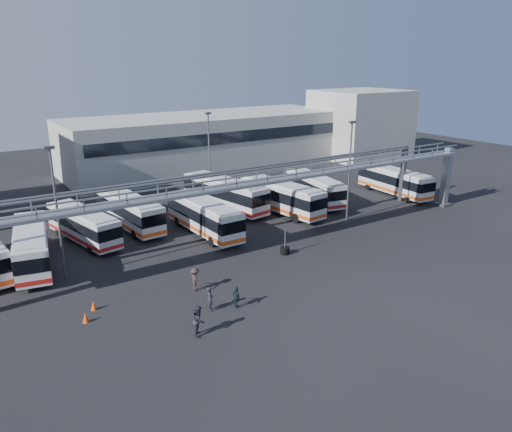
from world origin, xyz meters
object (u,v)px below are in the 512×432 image
light_pole_left (57,207)px  bus_9 (395,181)px  pedestrian_c (195,279)px  bus_1 (32,245)px  bus_2 (83,224)px  bus_5 (225,193)px  pedestrian_a (210,299)px  cone_left (86,317)px  light_pole_back (209,151)px  bus_6 (281,196)px  cone_right (94,305)px  pedestrian_d (236,297)px  bus_7 (315,187)px  bus_3 (129,210)px  tire_stack (285,250)px  pedestrian_b (199,320)px  light_pole_mid (350,166)px  bus_4 (204,215)px

light_pole_left → bus_9: size_ratio=0.96×
light_pole_left → pedestrian_c: (7.43, -7.21, -4.85)m
bus_1 → bus_2: bus_1 is taller
bus_5 → pedestrian_a: 23.05m
pedestrian_c → cone_left: pedestrian_c is taller
light_pole_left → cone_left: 9.24m
light_pole_back → pedestrian_a: light_pole_back is taller
light_pole_back → bus_6: bearing=-67.7°
pedestrian_a → cone_right: pedestrian_a is taller
light_pole_left → bus_5: size_ratio=0.86×
bus_1 → pedestrian_d: (10.12, -14.96, -1.04)m
light_pole_left → pedestrian_c: light_pole_left is taller
light_pole_left → bus_7: bearing=11.8°
light_pole_back → bus_3: (-11.72, -5.06, -3.92)m
pedestrian_d → cone_left: size_ratio=2.29×
light_pole_left → pedestrian_c: 11.43m
bus_1 → bus_3: 11.03m
bus_3 → tire_stack: bus_3 is taller
bus_1 → pedestrian_b: 17.90m
bus_1 → pedestrian_a: size_ratio=6.43×
bus_5 → pedestrian_a: bearing=-132.5°
bus_1 → bus_3: size_ratio=1.00×
cone_right → light_pole_mid: bearing=10.5°
pedestrian_a → pedestrian_b: bearing=159.6°
light_pole_back → bus_4: bearing=-120.8°
bus_4 → bus_6: 10.21m
bus_3 → light_pole_back: bearing=18.2°
bus_4 → pedestrian_a: bearing=-117.5°
cone_left → bus_6: bearing=26.8°
bus_2 → bus_7: bus_7 is taller
light_pole_back → bus_2: bearing=-158.2°
bus_5 → cone_right: bearing=-151.3°
light_pole_mid → bus_9: bearing=19.8°
bus_6 → pedestrian_b: size_ratio=5.82×
bus_1 → light_pole_back: bearing=34.8°
light_pole_left → bus_9: 40.07m
bus_4 → tire_stack: size_ratio=4.72×
bus_1 → cone_left: (1.04, -11.38, -1.47)m
bus_2 → pedestrian_c: (3.99, -14.60, -0.81)m
bus_3 → cone_left: size_ratio=16.38×
light_pole_back → bus_4: light_pole_back is taller
bus_6 → tire_stack: 12.04m
pedestrian_b → cone_right: bearing=65.5°
bus_4 → bus_9: size_ratio=1.02×
light_pole_back → bus_2: light_pole_back is taller
light_pole_mid → bus_1: (-29.53, 4.90, -3.92)m
bus_3 → bus_9: 31.97m
bus_5 → pedestrian_a: (-12.31, -19.46, -1.09)m
pedestrian_a → pedestrian_c: 3.27m
bus_1 → bus_2: bearing=44.7°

